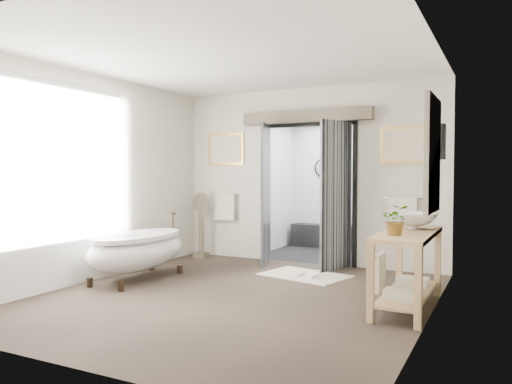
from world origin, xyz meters
TOP-DOWN VIEW (x-y plane):
  - ground_plane at (0.00, 0.00)m, footprint 5.00×5.00m
  - room_shell at (-0.04, -0.12)m, footprint 4.52×5.02m
  - shower_room at (0.00, 3.99)m, footprint 2.22×2.01m
  - back_wall_dressing at (0.00, 2.32)m, footprint 3.82×0.79m
  - clawfoot_tub at (-1.66, 0.21)m, footprint 0.81×1.80m
  - vanity at (1.95, 0.41)m, footprint 0.57×1.60m
  - pedestal_mirror at (-1.89, 2.19)m, footprint 0.34×0.22m
  - rug at (0.33, 1.52)m, footprint 1.35×1.05m
  - slippers at (0.39, 1.39)m, footprint 0.35×0.26m
  - basin at (1.98, 0.71)m, footprint 0.64×0.64m
  - plant at (1.92, 0.04)m, footprint 0.33×0.29m
  - soap_bottle_a at (1.86, 0.43)m, footprint 0.10×0.10m
  - soap_bottle_b at (1.91, 1.11)m, footprint 0.19×0.19m

SIDE VIEW (x-z plane):
  - ground_plane at x=0.00m, z-range 0.00..0.00m
  - rug at x=0.33m, z-range 0.00..0.01m
  - slippers at x=0.39m, z-range 0.01..0.06m
  - clawfoot_tub at x=-1.66m, z-range -0.01..0.87m
  - pedestal_mirror at x=-1.89m, z-range -0.08..1.07m
  - vanity at x=1.95m, z-range 0.08..0.93m
  - shower_room at x=0.00m, z-range -0.35..2.16m
  - soap_bottle_b at x=1.91m, z-range 0.85..1.03m
  - basin at x=1.98m, z-range 0.85..1.04m
  - soap_bottle_a at x=1.86m, z-range 0.85..1.05m
  - plant at x=1.92m, z-range 0.85..1.17m
  - back_wall_dressing at x=0.00m, z-range 0.30..2.82m
  - room_shell at x=-0.04m, z-range 0.40..3.31m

